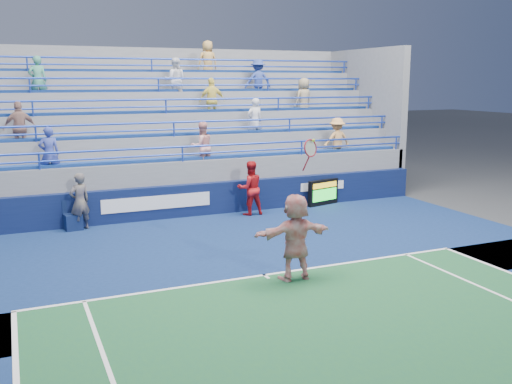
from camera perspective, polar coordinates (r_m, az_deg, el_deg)
name	(u,v)px	position (r m, az deg, el deg)	size (l,w,h in m)	color
ground	(264,276)	(13.57, 0.83, -8.39)	(120.00, 120.00, 0.00)	#333538
sponsor_wall	(185,201)	(19.32, -7.07, -0.86)	(18.00, 0.32, 1.10)	#0B153C
bleacher_stand	(157,158)	(22.75, -9.83, 3.41)	(18.00, 5.60, 6.13)	slate
serve_speed_board	(323,192)	(21.07, 6.74, -0.05)	(1.38, 0.49, 0.96)	black
judge_chair	(73,221)	(18.42, -17.85, -2.75)	(0.58, 0.58, 0.90)	#0D193F
tennis_player	(295,237)	(13.07, 3.96, -4.50)	(1.89, 0.64, 3.25)	white
line_judge	(80,202)	(18.19, -17.22, -0.93)	(0.65, 0.43, 1.78)	#15163A
ball_girl	(250,188)	(19.36, -0.60, 0.39)	(0.90, 0.70, 1.86)	#B21418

